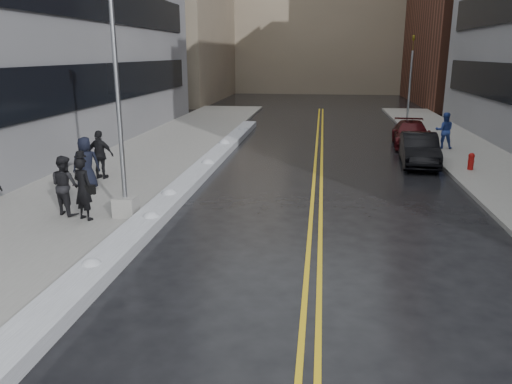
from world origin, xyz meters
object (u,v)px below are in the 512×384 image
(fire_hydrant, at_px, (471,160))
(pedestrian_b, at_px, (65,185))
(pedestrian_east, at_px, (444,130))
(car_black, at_px, (419,149))
(lamppost, at_px, (121,139))
(traffic_signal, at_px, (410,77))
(pedestrian_fedora, at_px, (83,189))
(pedestrian_c, at_px, (86,163))
(pedestrian_d, at_px, (100,155))
(car_maroon, at_px, (411,134))

(fire_hydrant, distance_m, pedestrian_b, 16.32)
(pedestrian_east, xyz_separation_m, car_black, (-1.90, -3.69, -0.36))
(lamppost, bearing_deg, pedestrian_east, 46.74)
(traffic_signal, distance_m, car_black, 13.02)
(pedestrian_fedora, height_order, pedestrian_c, pedestrian_c)
(fire_hydrant, bearing_deg, lamppost, -146.96)
(pedestrian_d, distance_m, pedestrian_east, 17.32)
(fire_hydrant, xyz_separation_m, traffic_signal, (-0.50, 14.00, 2.85))
(traffic_signal, xyz_separation_m, car_maroon, (-1.00, -7.81, -2.72))
(pedestrian_b, bearing_deg, lamppost, -150.69)
(lamppost, bearing_deg, pedestrian_d, 121.92)
(lamppost, xyz_separation_m, pedestrian_d, (-2.77, 4.44, -1.42))
(car_maroon, bearing_deg, traffic_signal, 87.23)
(pedestrian_b, relative_size, pedestrian_d, 0.96)
(pedestrian_b, xyz_separation_m, car_maroon, (12.67, 14.27, -0.40))
(traffic_signal, relative_size, pedestrian_east, 3.19)
(lamppost, distance_m, pedestrian_fedora, 1.85)
(pedestrian_fedora, bearing_deg, fire_hydrant, -123.57)
(car_black, distance_m, car_maroon, 4.87)
(pedestrian_d, xyz_separation_m, car_maroon, (13.57, 9.75, -0.43))
(pedestrian_east, bearing_deg, traffic_signal, -82.18)
(lamppost, relative_size, pedestrian_c, 3.92)
(lamppost, relative_size, car_black, 1.73)
(fire_hydrant, height_order, pedestrian_c, pedestrian_c)
(pedestrian_fedora, relative_size, car_maroon, 0.41)
(pedestrian_east, bearing_deg, pedestrian_fedora, 50.19)
(pedestrian_c, height_order, car_maroon, pedestrian_c)
(lamppost, xyz_separation_m, pedestrian_c, (-2.58, 2.82, -1.41))
(pedestrian_east, relative_size, car_black, 0.43)
(lamppost, distance_m, traffic_signal, 24.98)
(pedestrian_c, height_order, car_black, pedestrian_c)
(pedestrian_b, relative_size, car_maroon, 0.39)
(traffic_signal, distance_m, pedestrian_b, 26.07)
(pedestrian_c, xyz_separation_m, pedestrian_d, (-0.18, 1.62, -0.01))
(lamppost, height_order, car_maroon, lamppost)
(pedestrian_d, bearing_deg, car_black, -153.27)
(lamppost, bearing_deg, car_black, 42.03)
(traffic_signal, height_order, car_black, traffic_signal)
(pedestrian_fedora, xyz_separation_m, pedestrian_c, (-1.50, 3.30, 0.01))
(pedestrian_fedora, bearing_deg, pedestrian_b, -2.76)
(pedestrian_fedora, bearing_deg, pedestrian_c, -41.43)
(fire_hydrant, bearing_deg, pedestrian_fedora, -147.65)
(lamppost, distance_m, car_black, 14.07)
(lamppost, height_order, fire_hydrant, lamppost)
(pedestrian_c, distance_m, pedestrian_east, 18.03)
(pedestrian_c, bearing_deg, car_black, -176.37)
(car_maroon, bearing_deg, fire_hydrant, -71.86)
(traffic_signal, xyz_separation_m, pedestrian_b, (-13.67, -22.08, -2.33))
(car_black, bearing_deg, pedestrian_east, 67.09)
(pedestrian_b, xyz_separation_m, pedestrian_east, (14.14, 13.11, 0.01))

